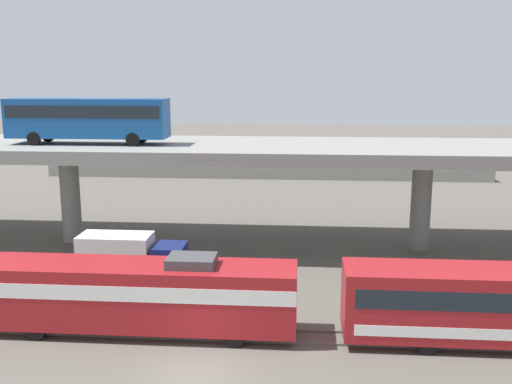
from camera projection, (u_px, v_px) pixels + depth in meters
name	position (u px, v px, depth m)	size (l,w,h in m)	color
ground_plane	(195.00, 374.00, 25.74)	(260.00, 260.00, 0.00)	#565149
rail_strip_near	(207.00, 340.00, 28.93)	(110.00, 0.12, 0.12)	#59544C
rail_strip_far	(212.00, 327.00, 30.34)	(110.00, 0.12, 0.12)	#59544C
train_locomotive	(124.00, 292.00, 29.55)	(17.12, 3.04, 4.18)	maroon
highway_overpass	(241.00, 153.00, 43.82)	(96.00, 11.03, 7.94)	gray
transit_bus_on_overpass	(87.00, 117.00, 43.14)	(12.00, 2.68, 3.40)	#14478C
service_truck_west	(130.00, 256.00, 37.14)	(6.80, 2.46, 3.04)	navy
pier_parking_lot	(268.00, 166.00, 79.31)	(56.77, 12.57, 1.43)	gray
parked_car_0	(93.00, 155.00, 79.00)	(4.25, 1.90, 1.50)	#515459
parked_car_1	(395.00, 156.00, 78.58)	(4.34, 1.85, 1.50)	#B7B7BC
parked_car_2	(206.00, 157.00, 77.27)	(4.54, 1.96, 1.50)	#515459
parked_car_3	(214.00, 155.00, 79.52)	(4.05, 1.85, 1.50)	#515459
parked_car_4	(275.00, 158.00, 76.52)	(4.01, 1.83, 1.50)	#0C4C26
harbor_water	(276.00, 150.00, 101.92)	(140.00, 36.00, 0.01)	navy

